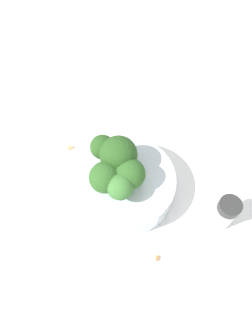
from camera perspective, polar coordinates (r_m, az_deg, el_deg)
ground_plane at (r=0.56m, az=0.00°, el=-4.15°), size 3.00×3.00×0.00m
bowl at (r=0.54m, az=0.00°, el=-3.03°), size 0.16×0.16×0.05m
broccoli_floret_0 at (r=0.48m, az=0.61°, el=-1.12°), size 0.05×0.05×0.06m
broccoli_floret_1 at (r=0.47m, az=-1.02°, el=-3.42°), size 0.04×0.04×0.06m
broccoli_floret_2 at (r=0.49m, az=-1.31°, el=2.27°), size 0.06×0.06×0.07m
broccoli_floret_3 at (r=0.48m, az=-3.70°, el=-1.74°), size 0.05×0.05×0.06m
broccoli_floret_4 at (r=0.51m, az=-4.12°, el=3.59°), size 0.04×0.04×0.05m
pepper_shaker at (r=0.53m, az=16.81°, el=-7.52°), size 0.03×0.03×0.07m
almond_crumb_0 at (r=0.61m, az=-9.71°, el=3.64°), size 0.01×0.01×0.01m
almond_crumb_1 at (r=0.53m, az=5.49°, el=-15.31°), size 0.01×0.01×0.01m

